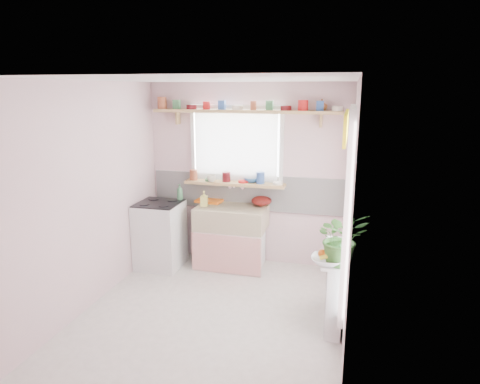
# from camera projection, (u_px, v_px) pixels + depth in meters

# --- Properties ---
(room) EXTENTS (3.20, 3.20, 3.20)m
(room) POSITION_uv_depth(u_px,v_px,m) (287.00, 179.00, 5.05)
(room) COLOR silver
(room) RESTS_ON ground
(sink_unit) EXTENTS (0.95, 0.65, 1.11)m
(sink_unit) POSITION_uv_depth(u_px,v_px,m) (231.00, 237.00, 5.88)
(sink_unit) COLOR white
(sink_unit) RESTS_ON ground
(cooker) EXTENTS (0.58, 0.58, 0.93)m
(cooker) POSITION_uv_depth(u_px,v_px,m) (160.00, 235.00, 5.87)
(cooker) COLOR white
(cooker) RESTS_ON ground
(radiator_ledge) EXTENTS (0.22, 0.95, 0.78)m
(radiator_ledge) POSITION_uv_depth(u_px,v_px,m) (336.00, 285.00, 4.50)
(radiator_ledge) COLOR white
(radiator_ledge) RESTS_ON ground
(windowsill) EXTENTS (1.40, 0.22, 0.04)m
(windowsill) POSITION_uv_depth(u_px,v_px,m) (235.00, 183.00, 5.88)
(windowsill) COLOR tan
(windowsill) RESTS_ON room
(pine_shelf) EXTENTS (2.52, 0.24, 0.04)m
(pine_shelf) POSITION_uv_depth(u_px,v_px,m) (245.00, 111.00, 5.61)
(pine_shelf) COLOR tan
(pine_shelf) RESTS_ON room
(shelf_crockery) EXTENTS (2.47, 0.11, 0.12)m
(shelf_crockery) POSITION_uv_depth(u_px,v_px,m) (242.00, 106.00, 5.60)
(shelf_crockery) COLOR #A55133
(shelf_crockery) RESTS_ON pine_shelf
(sill_crockery) EXTENTS (1.35, 0.11, 0.12)m
(sill_crockery) POSITION_uv_depth(u_px,v_px,m) (231.00, 178.00, 5.88)
(sill_crockery) COLOR #A55133
(sill_crockery) RESTS_ON windowsill
(dish_tray) EXTENTS (0.39, 0.31, 0.04)m
(dish_tray) POSITION_uv_depth(u_px,v_px,m) (210.00, 200.00, 6.06)
(dish_tray) COLOR orange
(dish_tray) RESTS_ON sink_unit
(colander) EXTENTS (0.30, 0.30, 0.13)m
(colander) POSITION_uv_depth(u_px,v_px,m) (262.00, 201.00, 5.86)
(colander) COLOR #5F1310
(colander) RESTS_ON sink_unit
(jade_plant) EXTENTS (0.59, 0.56, 0.53)m
(jade_plant) POSITION_uv_depth(u_px,v_px,m) (341.00, 238.00, 4.04)
(jade_plant) COLOR #366428
(jade_plant) RESTS_ON radiator_ledge
(fruit_bowl) EXTENTS (0.30, 0.30, 0.07)m
(fruit_bowl) POSITION_uv_depth(u_px,v_px,m) (327.00, 260.00, 4.09)
(fruit_bowl) COLOR silver
(fruit_bowl) RESTS_ON radiator_ledge
(herb_pot) EXTENTS (0.14, 0.11, 0.23)m
(herb_pot) POSITION_uv_depth(u_px,v_px,m) (340.00, 256.00, 4.00)
(herb_pot) COLOR #2A692A
(herb_pot) RESTS_ON radiator_ledge
(soap_bottle_sink) EXTENTS (0.11, 0.11, 0.21)m
(soap_bottle_sink) POSITION_uv_depth(u_px,v_px,m) (204.00, 199.00, 5.82)
(soap_bottle_sink) COLOR #E3DD65
(soap_bottle_sink) RESTS_ON sink_unit
(sill_cup) EXTENTS (0.13, 0.13, 0.09)m
(sill_cup) POSITION_uv_depth(u_px,v_px,m) (212.00, 178.00, 5.89)
(sill_cup) COLOR beige
(sill_cup) RESTS_ON windowsill
(sill_bowl) EXTENTS (0.26, 0.26, 0.06)m
(sill_bowl) POSITION_uv_depth(u_px,v_px,m) (252.00, 180.00, 5.87)
(sill_bowl) COLOR #31659F
(sill_bowl) RESTS_ON windowsill
(shelf_vase) EXTENTS (0.16, 0.16, 0.14)m
(shelf_vase) POSITION_uv_depth(u_px,v_px,m) (322.00, 105.00, 5.40)
(shelf_vase) COLOR #98562E
(shelf_vase) RESTS_ON pine_shelf
(cooker_bottle) EXTENTS (0.10, 0.10, 0.22)m
(cooker_bottle) POSITION_uv_depth(u_px,v_px,m) (180.00, 192.00, 5.89)
(cooker_bottle) COLOR #3D7B4D
(cooker_bottle) RESTS_ON cooker
(fruit) EXTENTS (0.20, 0.14, 0.10)m
(fruit) POSITION_uv_depth(u_px,v_px,m) (328.00, 254.00, 4.08)
(fruit) COLOR orange
(fruit) RESTS_ON fruit_bowl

